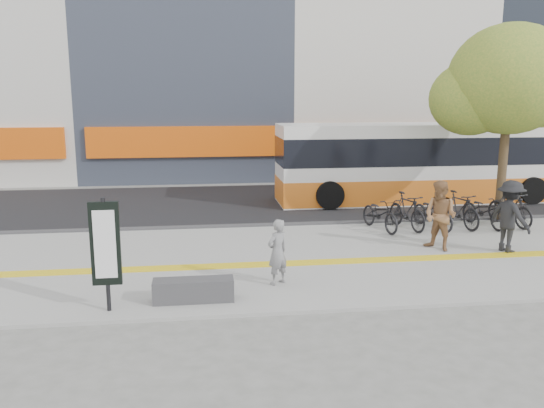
{
  "coord_description": "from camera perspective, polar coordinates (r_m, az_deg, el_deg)",
  "views": [
    {
      "loc": [
        -2.39,
        -11.77,
        4.14
      ],
      "look_at": [
        -0.6,
        2.0,
        1.37
      ],
      "focal_mm": 36.45,
      "sensor_mm": 36.0,
      "label": 1
    }
  ],
  "objects": [
    {
      "name": "sidewalk",
      "position": [
        14.1,
        2.71,
        -5.66
      ],
      "size": [
        40.0,
        7.0,
        0.08
      ],
      "primitive_type": "cube",
      "color": "gray",
      "rests_on": "ground"
    },
    {
      "name": "bench",
      "position": [
        11.25,
        -8.11,
        -8.79
      ],
      "size": [
        1.6,
        0.45,
        0.45
      ],
      "primitive_type": "cube",
      "color": "#373639",
      "rests_on": "sidewalk"
    },
    {
      "name": "bicycle_row",
      "position": [
        17.78,
        17.43,
        -0.7
      ],
      "size": [
        5.21,
        2.03,
        1.12
      ],
      "color": "black",
      "rests_on": "sidewalk"
    },
    {
      "name": "ground",
      "position": [
        12.71,
        3.9,
        -7.78
      ],
      "size": [
        120.0,
        120.0,
        0.0
      ],
      "primitive_type": "plane",
      "color": "#61605C",
      "rests_on": "ground"
    },
    {
      "name": "seated_woman",
      "position": [
        11.94,
        0.56,
        -4.97
      ],
      "size": [
        0.63,
        0.58,
        1.44
      ],
      "primitive_type": "imported",
      "rotation": [
        0.0,
        0.0,
        3.74
      ],
      "color": "black",
      "rests_on": "sidewalk"
    },
    {
      "name": "signboard",
      "position": [
        10.79,
        -16.83,
        -4.13
      ],
      "size": [
        0.55,
        0.1,
        2.2
      ],
      "color": "black",
      "rests_on": "sidewalk"
    },
    {
      "name": "bus",
      "position": [
        22.14,
        15.26,
        3.93
      ],
      "size": [
        11.2,
        2.65,
        2.98
      ],
      "color": "silver",
      "rests_on": "street"
    },
    {
      "name": "pedestrian_tan",
      "position": [
        15.16,
        17.0,
        -1.16
      ],
      "size": [
        1.08,
        1.14,
        1.85
      ],
      "primitive_type": "imported",
      "rotation": [
        0.0,
        0.0,
        -0.98
      ],
      "color": "olive",
      "rests_on": "sidewalk"
    },
    {
      "name": "street",
      "position": [
        21.31,
        -0.8,
        0.15
      ],
      "size": [
        40.0,
        8.0,
        0.06
      ],
      "primitive_type": "cube",
      "color": "black",
      "rests_on": "ground"
    },
    {
      "name": "street_tree",
      "position": [
        19.16,
        23.08,
        11.51
      ],
      "size": [
        4.4,
        3.8,
        6.31
      ],
      "color": "#392A1A",
      "rests_on": "sidewalk"
    },
    {
      "name": "pedestrian_dark",
      "position": [
        15.63,
        23.36,
        -1.17
      ],
      "size": [
        1.06,
        1.38,
        1.89
      ],
      "primitive_type": "imported",
      "rotation": [
        0.0,
        0.0,
        1.9
      ],
      "color": "black",
      "rests_on": "sidewalk"
    },
    {
      "name": "curb",
      "position": [
        17.42,
        0.71,
        -2.24
      ],
      "size": [
        40.0,
        0.25,
        0.14
      ],
      "primitive_type": "cube",
      "color": "#373639",
      "rests_on": "ground"
    },
    {
      "name": "tactile_strip",
      "position": [
        13.61,
        3.08,
        -6.08
      ],
      "size": [
        40.0,
        0.45,
        0.01
      ],
      "primitive_type": "cube",
      "color": "yellow",
      "rests_on": "sidewalk"
    }
  ]
}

